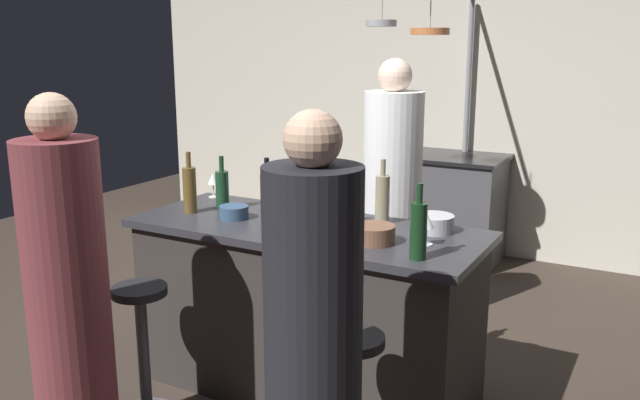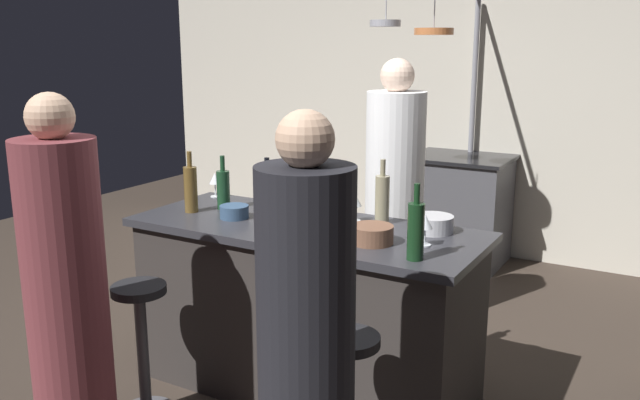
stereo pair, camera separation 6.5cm
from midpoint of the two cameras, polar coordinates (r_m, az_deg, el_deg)
The scene contains 22 objects.
ground_plane at distance 3.71m, azimuth -0.68°, elevation -15.69°, with size 9.00×9.00×0.00m, color #382D26.
back_wall at distance 5.90m, azimuth 13.65°, elevation 8.15°, with size 6.40×0.16×2.60m, color beige.
kitchen_island at distance 3.51m, azimuth -0.70°, elevation -9.22°, with size 1.80×0.72×0.90m.
stove_range at distance 5.66m, azimuth 12.02°, elevation -0.76°, with size 0.80×0.64×0.89m.
chef at distance 4.17m, azimuth 6.75°, elevation -0.72°, with size 0.36×0.36×1.71m.
bar_stool_left at distance 3.40m, azimuth -14.35°, elevation -11.86°, with size 0.28×0.28×0.68m.
guest_left at distance 3.04m, azimuth -20.17°, elevation -7.84°, with size 0.34×0.34×1.61m.
guest_right at distance 2.36m, azimuth -0.37°, elevation -13.34°, with size 0.34×0.34×1.60m.
overhead_pot_rack at distance 5.16m, azimuth 10.89°, elevation 11.12°, with size 0.59×1.29×2.17m.
cutting_board at distance 3.40m, azimuth -0.08°, elevation -1.83°, with size 0.32×0.22×0.02m, color #997047.
pepper_mill at distance 3.18m, azimuth -0.03°, elevation -1.16°, with size 0.05×0.05×0.21m, color #382319.
wine_bottle_white at distance 3.38m, azimuth 5.87°, elevation 0.12°, with size 0.07×0.07×0.33m.
wine_bottle_dark at distance 3.49m, azimuth -3.97°, elevation 0.47°, with size 0.07×0.07×0.32m.
wine_bottle_amber at distance 3.66m, azimuth -10.45°, elevation 0.99°, with size 0.07×0.07×0.33m.
wine_bottle_green at distance 3.70m, azimuth -7.74°, elevation 0.97°, with size 0.07×0.07×0.30m.
wine_bottle_red at distance 2.84m, azimuth 8.80°, elevation -2.55°, with size 0.07×0.07×0.33m.
wine_glass_near_right_guest at distance 3.99m, azimuth -8.47°, elevation 1.73°, with size 0.07×0.07×0.15m.
wine_glass_by_chef at distance 3.42m, azimuth 3.55°, elevation -0.12°, with size 0.07×0.07×0.15m.
wine_glass_near_left_guest at distance 3.05m, azimuth 9.55°, elevation -1.96°, with size 0.07×0.07×0.15m.
mixing_bowl_wooden at distance 3.07m, azimuth 5.05°, elevation -2.93°, with size 0.20×0.20×0.08m, color brown.
mixing_bowl_blue at distance 3.52m, azimuth -6.79°, elevation -1.00°, with size 0.15×0.15×0.07m, color #334C6B.
mixing_bowl_steel at distance 3.29m, azimuth 10.18°, elevation -2.02°, with size 0.20×0.20×0.08m, color #B7B7BC.
Camera 2 is at (1.68, -2.77, 1.81)m, focal length 37.59 mm.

